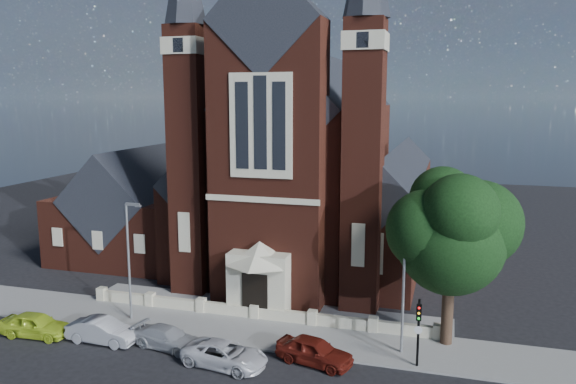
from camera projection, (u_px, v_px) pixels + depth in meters
name	position (u px, v px, depth m)	size (l,w,h in m)	color
ground	(290.00, 280.00, 46.16)	(120.00, 120.00, 0.00)	black
pavement_strip	(245.00, 331.00, 36.23)	(60.00, 5.00, 0.12)	gray
forecourt_paving	(265.00, 309.00, 40.01)	(26.00, 3.00, 0.14)	gray
forecourt_wall	(255.00, 319.00, 38.12)	(24.00, 0.40, 0.90)	#BFB798
church	(314.00, 170.00, 52.31)	(20.01, 34.90, 29.20)	#4B1E14
parish_hall	(136.00, 214.00, 52.78)	(12.00, 12.20, 10.24)	#4B1E14
street_tree	(453.00, 235.00, 32.70)	(6.40, 6.60, 10.70)	black
street_lamp_left	(130.00, 254.00, 37.19)	(1.16, 0.22, 8.09)	gray
street_lamp_right	(405.00, 279.00, 32.18)	(1.16, 0.22, 8.09)	gray
traffic_signal	(419.00, 324.00, 30.77)	(0.28, 0.42, 4.00)	black
car_lime_van	(36.00, 325.00, 35.27)	(1.80, 4.47, 1.52)	#B7D42A
car_silver_a	(103.00, 331.00, 34.39)	(1.57, 4.51, 1.49)	#95989C
car_silver_b	(168.00, 338.00, 33.63)	(1.80, 4.42, 1.28)	#A4A6AB
car_white_suv	(225.00, 354.00, 31.36)	(2.27, 4.92, 1.37)	silver
car_dark_red	(314.00, 351.00, 31.63)	(1.80, 4.48, 1.53)	maroon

